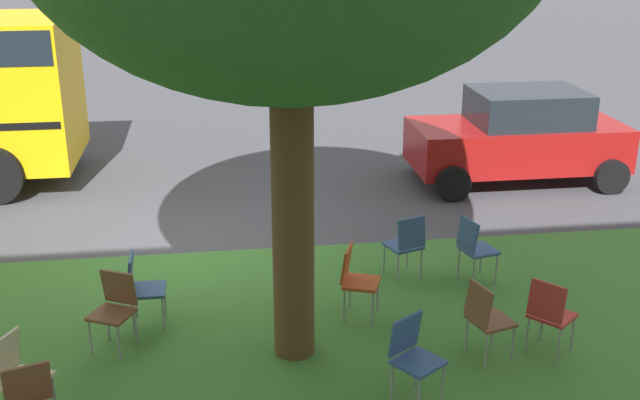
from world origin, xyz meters
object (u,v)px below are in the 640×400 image
object	(u,v)px
chair_0	(474,245)
chair_9	(115,305)
chair_2	(355,276)
chair_5	(17,372)
chair_1	(413,352)
chair_7	(406,242)
chair_3	(141,284)
parked_car	(519,136)
chair_6	(550,311)
chair_4	(486,316)

from	to	relation	value
chair_0	chair_9	world-z (taller)	same
chair_2	chair_5	bearing A→B (deg)	24.46
chair_0	chair_2	world-z (taller)	same
chair_1	chair_7	world-z (taller)	same
chair_0	chair_3	bearing A→B (deg)	7.72
chair_9	chair_3	bearing A→B (deg)	-117.00
parked_car	chair_6	bearing A→B (deg)	71.99
chair_3	parked_car	bearing A→B (deg)	-144.57
chair_1	chair_6	size ratio (longest dim) A/B	1.00
chair_3	parked_car	world-z (taller)	parked_car
chair_3	parked_car	xyz separation A→B (m)	(-6.24, -4.44, 0.32)
chair_1	chair_2	distance (m)	1.77
chair_2	chair_6	bearing A→B (deg)	149.13
chair_2	parked_car	world-z (taller)	parked_car
chair_0	chair_2	xyz separation A→B (m)	(1.67, 0.69, 0.00)
chair_4	chair_9	world-z (taller)	same
chair_1	chair_9	world-z (taller)	same
parked_car	chair_5	bearing A→B (deg)	40.35
chair_0	chair_1	size ratio (longest dim) A/B	1.00
chair_2	chair_0	bearing A→B (deg)	-157.56
chair_4	chair_6	bearing A→B (deg)	179.71
chair_0	chair_9	bearing A→B (deg)	13.33
chair_7	chair_5	bearing A→B (deg)	30.03
chair_0	chair_5	bearing A→B (deg)	23.81
chair_6	parked_car	world-z (taller)	parked_car
chair_2	parked_car	size ratio (longest dim) A/B	0.24
chair_1	chair_3	distance (m)	3.31
chair_5	parked_car	xyz separation A→B (m)	(-7.24, -6.15, 0.32)
chair_5	chair_9	distance (m)	1.45
chair_1	chair_3	bearing A→B (deg)	-34.59
chair_4	chair_6	distance (m)	0.71
chair_1	chair_7	size ratio (longest dim) A/B	1.00
chair_6	chair_2	bearing A→B (deg)	-30.87
chair_0	chair_3	size ratio (longest dim) A/B	1.00
chair_6	parked_car	distance (m)	6.01
chair_4	parked_car	bearing A→B (deg)	-114.21
chair_7	parked_car	xyz separation A→B (m)	(-2.92, -3.65, 0.32)
chair_5	chair_3	bearing A→B (deg)	-120.33
chair_1	chair_2	size ratio (longest dim) A/B	1.00
chair_5	parked_car	distance (m)	9.51
chair_5	chair_9	bearing A→B (deg)	-121.57
chair_7	chair_4	bearing A→B (deg)	99.90
chair_9	chair_0	bearing A→B (deg)	-166.67
chair_5	chair_6	size ratio (longest dim) A/B	1.00
chair_9	parked_car	distance (m)	8.15
chair_6	chair_7	world-z (taller)	same
chair_7	chair_9	xyz separation A→B (m)	(3.56, 1.26, 0.00)
chair_0	chair_5	xyz separation A→B (m)	(5.16, 2.28, 0.00)
parked_car	chair_3	bearing A→B (deg)	35.43
chair_0	chair_6	size ratio (longest dim) A/B	1.00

